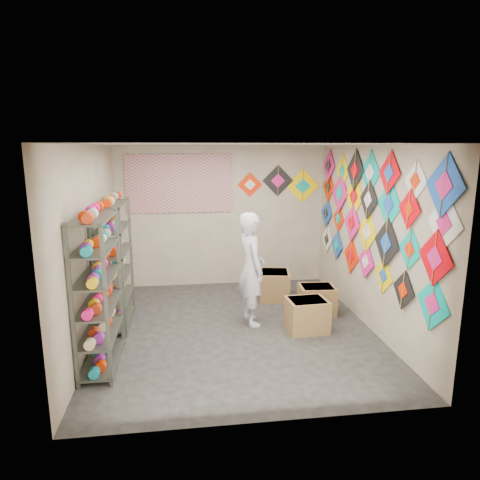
{
  "coord_description": "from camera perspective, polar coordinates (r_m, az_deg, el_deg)",
  "views": [
    {
      "loc": [
        -0.73,
        -5.94,
        2.66
      ],
      "look_at": [
        0.1,
        0.3,
        1.3
      ],
      "focal_mm": 32.0,
      "sensor_mm": 36.0,
      "label": 1
    }
  ],
  "objects": [
    {
      "name": "string_spools",
      "position": [
        6.06,
        -17.31,
        -3.84
      ],
      "size": [
        0.12,
        2.36,
        0.12
      ],
      "color": "#FF1576",
      "rests_on": "ground"
    },
    {
      "name": "back_wall_kites",
      "position": [
        8.43,
        5.68,
        7.46
      ],
      "size": [
        1.63,
        0.02,
        0.75
      ],
      "color": "#EC2300",
      "rests_on": "room_walls"
    },
    {
      "name": "carton_a",
      "position": [
        6.49,
        8.89,
        -9.86
      ],
      "size": [
        0.61,
        0.52,
        0.48
      ],
      "primitive_type": "cube",
      "rotation": [
        0.0,
        0.0,
        0.07
      ],
      "color": "brown",
      "rests_on": "ground"
    },
    {
      "name": "carton_b",
      "position": [
        7.16,
        10.19,
        -7.85
      ],
      "size": [
        0.6,
        0.5,
        0.46
      ],
      "primitive_type": "cube",
      "rotation": [
        0.0,
        0.0,
        -0.07
      ],
      "color": "brown",
      "rests_on": "ground"
    },
    {
      "name": "kite_wall_display",
      "position": [
        6.6,
        16.77,
        3.26
      ],
      "size": [
        0.06,
        4.3,
        2.04
      ],
      "color": "#00A697",
      "rests_on": "room_walls"
    },
    {
      "name": "carton_c",
      "position": [
        7.73,
        4.61,
        -6.02
      ],
      "size": [
        0.62,
        0.66,
        0.5
      ],
      "primitive_type": "cube",
      "rotation": [
        0.0,
        0.0,
        -0.17
      ],
      "color": "brown",
      "rests_on": "ground"
    },
    {
      "name": "shelf_rack_back",
      "position": [
        6.7,
        -16.35,
        -3.11
      ],
      "size": [
        0.4,
        1.1,
        1.9
      ],
      "primitive_type": "cube",
      "color": "#4C5147",
      "rests_on": "ground"
    },
    {
      "name": "shelf_rack_front",
      "position": [
        5.47,
        -18.36,
        -6.66
      ],
      "size": [
        0.4,
        1.1,
        1.9
      ],
      "primitive_type": "cube",
      "color": "#4C5147",
      "rests_on": "ground"
    },
    {
      "name": "ground",
      "position": [
        6.55,
        -0.53,
        -11.77
      ],
      "size": [
        4.5,
        4.5,
        0.0
      ],
      "primitive_type": "plane",
      "color": "black"
    },
    {
      "name": "room_walls",
      "position": [
        6.07,
        -0.56,
        2.56
      ],
      "size": [
        4.5,
        4.5,
        4.5
      ],
      "color": "#B9A98D",
      "rests_on": "ground"
    },
    {
      "name": "poster",
      "position": [
        8.2,
        -8.11,
        7.44
      ],
      "size": [
        2.0,
        0.01,
        1.1
      ],
      "primitive_type": "cube",
      "color": "#7E489E",
      "rests_on": "room_walls"
    },
    {
      "name": "shopkeeper",
      "position": [
        6.49,
        1.49,
        -3.86
      ],
      "size": [
        0.78,
        0.63,
        1.73
      ],
      "primitive_type": "imported",
      "rotation": [
        0.0,
        0.0,
        1.75
      ],
      "color": "silver",
      "rests_on": "ground"
    }
  ]
}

